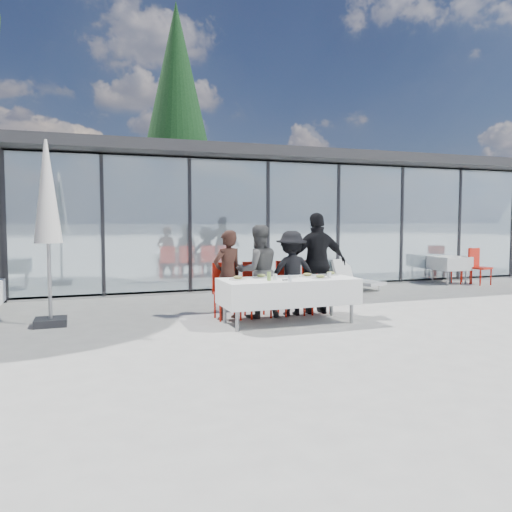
{
  "coord_description": "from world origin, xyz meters",
  "views": [
    {
      "loc": [
        -3.33,
        -7.45,
        1.7
      ],
      "look_at": [
        -0.27,
        1.2,
        1.06
      ],
      "focal_mm": 35.0,
      "sensor_mm": 36.0,
      "label": 1
    }
  ],
  "objects_px": {
    "conifer_tree": "(177,115)",
    "lounger": "(353,278)",
    "dining_table": "(288,291)",
    "plate_extra": "(320,277)",
    "plate_a": "(238,278)",
    "plate_b": "(261,276)",
    "plate_d": "(331,274)",
    "juice_bottle": "(269,276)",
    "diner_a": "(228,275)",
    "diner_chair_a": "(226,288)",
    "diner_d": "(318,263)",
    "diner_c": "(292,273)",
    "spare_chair_a": "(478,264)",
    "spare_table_right": "(449,263)",
    "plate_c": "(307,275)",
    "market_umbrella": "(47,204)",
    "spare_chair_b": "(465,264)",
    "diner_b": "(258,271)",
    "diner_chair_b": "(256,286)",
    "diner_chair_d": "(315,284)",
    "folded_eyeglasses": "(286,280)",
    "diner_chair_c": "(289,285)"
  },
  "relations": [
    {
      "from": "conifer_tree",
      "to": "lounger",
      "type": "bearing_deg",
      "value": -74.16
    },
    {
      "from": "dining_table",
      "to": "plate_extra",
      "type": "height_order",
      "value": "plate_extra"
    },
    {
      "from": "dining_table",
      "to": "plate_a",
      "type": "bearing_deg",
      "value": 173.48
    },
    {
      "from": "plate_b",
      "to": "plate_d",
      "type": "xyz_separation_m",
      "value": [
        1.3,
        -0.01,
        0.0
      ]
    },
    {
      "from": "dining_table",
      "to": "plate_d",
      "type": "distance_m",
      "value": 0.96
    },
    {
      "from": "juice_bottle",
      "to": "conifer_tree",
      "type": "height_order",
      "value": "conifer_tree"
    },
    {
      "from": "diner_a",
      "to": "plate_d",
      "type": "height_order",
      "value": "diner_a"
    },
    {
      "from": "diner_chair_a",
      "to": "diner_d",
      "type": "relative_size",
      "value": 0.52
    },
    {
      "from": "diner_c",
      "to": "juice_bottle",
      "type": "xyz_separation_m",
      "value": [
        -0.75,
        -0.83,
        0.06
      ]
    },
    {
      "from": "spare_chair_a",
      "to": "spare_table_right",
      "type": "bearing_deg",
      "value": 146.15
    },
    {
      "from": "plate_c",
      "to": "conifer_tree",
      "type": "height_order",
      "value": "conifer_tree"
    },
    {
      "from": "plate_d",
      "to": "market_umbrella",
      "type": "relative_size",
      "value": 0.1
    },
    {
      "from": "plate_a",
      "to": "spare_chair_a",
      "type": "distance_m",
      "value": 8.22
    },
    {
      "from": "diner_a",
      "to": "diner_d",
      "type": "height_order",
      "value": "diner_d"
    },
    {
      "from": "diner_c",
      "to": "spare_chair_b",
      "type": "bearing_deg",
      "value": -150.82
    },
    {
      "from": "plate_c",
      "to": "plate_b",
      "type": "bearing_deg",
      "value": 172.86
    },
    {
      "from": "diner_b",
      "to": "plate_extra",
      "type": "height_order",
      "value": "diner_b"
    },
    {
      "from": "spare_chair_b",
      "to": "market_umbrella",
      "type": "xyz_separation_m",
      "value": [
        -10.36,
        -2.16,
        1.44
      ]
    },
    {
      "from": "spare_chair_b",
      "to": "market_umbrella",
      "type": "relative_size",
      "value": 0.33
    },
    {
      "from": "diner_chair_b",
      "to": "plate_extra",
      "type": "height_order",
      "value": "diner_chair_b"
    },
    {
      "from": "diner_chair_a",
      "to": "plate_c",
      "type": "relative_size",
      "value": 3.38
    },
    {
      "from": "diner_d",
      "to": "spare_table_right",
      "type": "height_order",
      "value": "diner_d"
    },
    {
      "from": "diner_a",
      "to": "lounger",
      "type": "bearing_deg",
      "value": -165.48
    },
    {
      "from": "diner_c",
      "to": "plate_a",
      "type": "distance_m",
      "value": 1.31
    },
    {
      "from": "diner_c",
      "to": "juice_bottle",
      "type": "distance_m",
      "value": 1.12
    },
    {
      "from": "diner_d",
      "to": "dining_table",
      "type": "bearing_deg",
      "value": 43.92
    },
    {
      "from": "dining_table",
      "to": "diner_c",
      "type": "height_order",
      "value": "diner_c"
    },
    {
      "from": "dining_table",
      "to": "diner_c",
      "type": "bearing_deg",
      "value": 62.31
    },
    {
      "from": "market_umbrella",
      "to": "lounger",
      "type": "height_order",
      "value": "market_umbrella"
    },
    {
      "from": "juice_bottle",
      "to": "spare_table_right",
      "type": "height_order",
      "value": "juice_bottle"
    },
    {
      "from": "diner_a",
      "to": "market_umbrella",
      "type": "height_order",
      "value": "market_umbrella"
    },
    {
      "from": "plate_c",
      "to": "plate_d",
      "type": "distance_m",
      "value": 0.5
    },
    {
      "from": "plate_b",
      "to": "diner_b",
      "type": "bearing_deg",
      "value": 77.22
    },
    {
      "from": "diner_a",
      "to": "diner_b",
      "type": "relative_size",
      "value": 0.94
    },
    {
      "from": "diner_chair_d",
      "to": "plate_c",
      "type": "relative_size",
      "value": 3.38
    },
    {
      "from": "juice_bottle",
      "to": "diner_d",
      "type": "bearing_deg",
      "value": 33.05
    },
    {
      "from": "spare_table_right",
      "to": "market_umbrella",
      "type": "bearing_deg",
      "value": -166.91
    },
    {
      "from": "folded_eyeglasses",
      "to": "market_umbrella",
      "type": "bearing_deg",
      "value": 159.7
    },
    {
      "from": "market_umbrella",
      "to": "dining_table",
      "type": "bearing_deg",
      "value": -16.49
    },
    {
      "from": "diner_chair_a",
      "to": "dining_table",
      "type": "bearing_deg",
      "value": -41.09
    },
    {
      "from": "dining_table",
      "to": "market_umbrella",
      "type": "bearing_deg",
      "value": 163.51
    },
    {
      "from": "spare_chair_b",
      "to": "diner_chair_d",
      "type": "bearing_deg",
      "value": -156.46
    },
    {
      "from": "diner_chair_c",
      "to": "juice_bottle",
      "type": "height_order",
      "value": "diner_chair_c"
    },
    {
      "from": "diner_chair_c",
      "to": "juice_bottle",
      "type": "distance_m",
      "value": 1.23
    },
    {
      "from": "plate_a",
      "to": "conifer_tree",
      "type": "distance_m",
      "value": 13.87
    },
    {
      "from": "plate_b",
      "to": "diner_chair_d",
      "type": "bearing_deg",
      "value": 22.56
    },
    {
      "from": "plate_c",
      "to": "conifer_tree",
      "type": "xyz_separation_m",
      "value": [
        0.17,
        12.75,
        5.21
      ]
    },
    {
      "from": "plate_a",
      "to": "juice_bottle",
      "type": "distance_m",
      "value": 0.52
    },
    {
      "from": "spare_chair_a",
      "to": "market_umbrella",
      "type": "distance_m",
      "value": 10.83
    },
    {
      "from": "juice_bottle",
      "to": "market_umbrella",
      "type": "distance_m",
      "value": 3.74
    }
  ]
}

